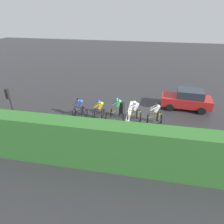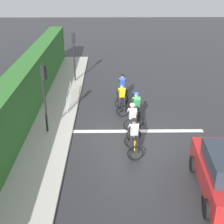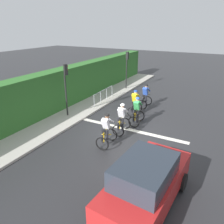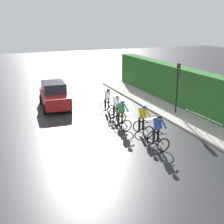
{
  "view_description": "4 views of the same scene",
  "coord_description": "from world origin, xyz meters",
  "px_view_note": "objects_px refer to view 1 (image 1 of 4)",
  "views": [
    {
      "loc": [
        -13.92,
        -1.03,
        8.06
      ],
      "look_at": [
        -0.41,
        1.57,
        0.77
      ],
      "focal_mm": 32.32,
      "sensor_mm": 36.0,
      "label": 1
    },
    {
      "loc": [
        -1.14,
        -13.36,
        7.24
      ],
      "look_at": [
        -0.96,
        -0.17,
        1.28
      ],
      "focal_mm": 51.07,
      "sensor_mm": 36.0,
      "label": 2
    },
    {
      "loc": [
        4.57,
        -9.82,
        5.5
      ],
      "look_at": [
        -0.99,
        0.54,
        0.79
      ],
      "focal_mm": 34.93,
      "sensor_mm": 36.0,
      "label": 3
    },
    {
      "loc": [
        6.7,
        15.39,
        5.99
      ],
      "look_at": [
        0.68,
        0.77,
        0.89
      ],
      "focal_mm": 46.76,
      "sensor_mm": 36.0,
      "label": 4
    }
  ],
  "objects_px": {
    "cyclist_trailing": "(156,113)",
    "traffic_light_near_crossing": "(123,120)",
    "cyclist_lead": "(80,108)",
    "cyclist_second": "(100,110)",
    "pedestrian_railing_kerbside": "(73,130)",
    "cyclist_mid": "(118,108)",
    "traffic_light_far_junction": "(11,105)",
    "cyclist_fourth": "(135,111)",
    "car_red": "(187,99)"
  },
  "relations": [
    {
      "from": "cyclist_trailing",
      "to": "traffic_light_near_crossing",
      "type": "distance_m",
      "value": 4.65
    },
    {
      "from": "cyclist_lead",
      "to": "traffic_light_near_crossing",
      "type": "bearing_deg",
      "value": -133.35
    },
    {
      "from": "cyclist_second",
      "to": "cyclist_trailing",
      "type": "relative_size",
      "value": 1.0
    },
    {
      "from": "pedestrian_railing_kerbside",
      "to": "traffic_light_near_crossing",
      "type": "bearing_deg",
      "value": -100.84
    },
    {
      "from": "cyclist_mid",
      "to": "traffic_light_near_crossing",
      "type": "bearing_deg",
      "value": -167.28
    },
    {
      "from": "cyclist_second",
      "to": "cyclist_lead",
      "type": "bearing_deg",
      "value": 86.81
    },
    {
      "from": "traffic_light_far_junction",
      "to": "pedestrian_railing_kerbside",
      "type": "xyz_separation_m",
      "value": [
        0.05,
        -4.18,
        -1.46
      ]
    },
    {
      "from": "traffic_light_near_crossing",
      "to": "cyclist_trailing",
      "type": "bearing_deg",
      "value": -26.99
    },
    {
      "from": "cyclist_lead",
      "to": "cyclist_trailing",
      "type": "height_order",
      "value": "same"
    },
    {
      "from": "cyclist_lead",
      "to": "traffic_light_far_junction",
      "type": "height_order",
      "value": "traffic_light_far_junction"
    },
    {
      "from": "cyclist_fourth",
      "to": "pedestrian_railing_kerbside",
      "type": "relative_size",
      "value": 0.58
    },
    {
      "from": "cyclist_second",
      "to": "pedestrian_railing_kerbside",
      "type": "height_order",
      "value": "cyclist_second"
    },
    {
      "from": "cyclist_trailing",
      "to": "car_red",
      "type": "distance_m",
      "value": 3.98
    },
    {
      "from": "cyclist_second",
      "to": "traffic_light_far_junction",
      "type": "height_order",
      "value": "traffic_light_far_junction"
    },
    {
      "from": "traffic_light_far_junction",
      "to": "cyclist_trailing",
      "type": "bearing_deg",
      "value": -70.76
    },
    {
      "from": "cyclist_mid",
      "to": "cyclist_trailing",
      "type": "distance_m",
      "value": 3.0
    },
    {
      "from": "car_red",
      "to": "traffic_light_far_junction",
      "type": "xyz_separation_m",
      "value": [
        -6.31,
        12.23,
        1.35
      ]
    },
    {
      "from": "cyclist_mid",
      "to": "car_red",
      "type": "height_order",
      "value": "car_red"
    },
    {
      "from": "traffic_light_far_junction",
      "to": "traffic_light_near_crossing",
      "type": "bearing_deg",
      "value": -94.55
    },
    {
      "from": "cyclist_trailing",
      "to": "traffic_light_far_junction",
      "type": "distance_m",
      "value": 10.25
    },
    {
      "from": "cyclist_trailing",
      "to": "car_red",
      "type": "bearing_deg",
      "value": -41.79
    },
    {
      "from": "cyclist_second",
      "to": "car_red",
      "type": "distance_m",
      "value": 7.66
    },
    {
      "from": "cyclist_lead",
      "to": "cyclist_second",
      "type": "relative_size",
      "value": 1.0
    },
    {
      "from": "cyclist_second",
      "to": "pedestrian_railing_kerbside",
      "type": "distance_m",
      "value": 3.19
    },
    {
      "from": "cyclist_lead",
      "to": "cyclist_fourth",
      "type": "bearing_deg",
      "value": -86.47
    },
    {
      "from": "car_red",
      "to": "traffic_light_near_crossing",
      "type": "xyz_separation_m",
      "value": [
        -6.91,
        4.66,
        1.35
      ]
    },
    {
      "from": "cyclist_second",
      "to": "pedestrian_railing_kerbside",
      "type": "bearing_deg",
      "value": 159.18
    },
    {
      "from": "cyclist_mid",
      "to": "pedestrian_railing_kerbside",
      "type": "bearing_deg",
      "value": 146.35
    },
    {
      "from": "traffic_light_near_crossing",
      "to": "pedestrian_railing_kerbside",
      "type": "xyz_separation_m",
      "value": [
        0.65,
        3.39,
        -1.46
      ]
    },
    {
      "from": "cyclist_fourth",
      "to": "cyclist_trailing",
      "type": "distance_m",
      "value": 1.58
    },
    {
      "from": "cyclist_second",
      "to": "cyclist_mid",
      "type": "xyz_separation_m",
      "value": [
        0.66,
        -1.29,
        0.0
      ]
    },
    {
      "from": "cyclist_fourth",
      "to": "traffic_light_far_junction",
      "type": "height_order",
      "value": "traffic_light_far_junction"
    },
    {
      "from": "cyclist_fourth",
      "to": "traffic_light_near_crossing",
      "type": "distance_m",
      "value": 4.26
    },
    {
      "from": "cyclist_second",
      "to": "cyclist_fourth",
      "type": "relative_size",
      "value": 1.0
    },
    {
      "from": "cyclist_lead",
      "to": "traffic_light_near_crossing",
      "type": "relative_size",
      "value": 0.5
    },
    {
      "from": "cyclist_fourth",
      "to": "car_red",
      "type": "bearing_deg",
      "value": -55.36
    },
    {
      "from": "cyclist_trailing",
      "to": "car_red",
      "type": "height_order",
      "value": "car_red"
    },
    {
      "from": "cyclist_lead",
      "to": "cyclist_trailing",
      "type": "bearing_deg",
      "value": -87.83
    },
    {
      "from": "cyclist_lead",
      "to": "cyclist_mid",
      "type": "distance_m",
      "value": 3.03
    },
    {
      "from": "cyclist_lead",
      "to": "cyclist_second",
      "type": "xyz_separation_m",
      "value": [
        -0.09,
        -1.68,
        0.0
      ]
    },
    {
      "from": "cyclist_trailing",
      "to": "pedestrian_railing_kerbside",
      "type": "xyz_separation_m",
      "value": [
        -3.3,
        5.4,
        -0.04
      ]
    },
    {
      "from": "traffic_light_far_junction",
      "to": "pedestrian_railing_kerbside",
      "type": "bearing_deg",
      "value": -89.37
    },
    {
      "from": "cyclist_fourth",
      "to": "cyclist_trailing",
      "type": "bearing_deg",
      "value": -91.61
    },
    {
      "from": "cyclist_second",
      "to": "cyclist_fourth",
      "type": "xyz_separation_m",
      "value": [
        0.36,
        -2.69,
        0.0
      ]
    },
    {
      "from": "cyclist_mid",
      "to": "pedestrian_railing_kerbside",
      "type": "height_order",
      "value": "cyclist_mid"
    },
    {
      "from": "cyclist_lead",
      "to": "cyclist_mid",
      "type": "bearing_deg",
      "value": -79.2
    },
    {
      "from": "traffic_light_near_crossing",
      "to": "traffic_light_far_junction",
      "type": "relative_size",
      "value": 1.0
    },
    {
      "from": "cyclist_trailing",
      "to": "pedestrian_railing_kerbside",
      "type": "distance_m",
      "value": 6.33
    },
    {
      "from": "cyclist_fourth",
      "to": "pedestrian_railing_kerbside",
      "type": "bearing_deg",
      "value": 131.15
    },
    {
      "from": "traffic_light_far_junction",
      "to": "pedestrian_railing_kerbside",
      "type": "distance_m",
      "value": 4.43
    }
  ]
}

